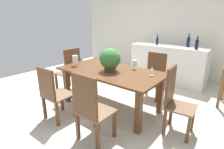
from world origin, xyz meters
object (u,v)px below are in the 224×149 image
object	(u,v)px
flower_centerpiece	(110,59)
crystal_vase_left	(75,60)
chair_near_left	(53,92)
potted_plant_floor	(78,64)
chair_far_right	(154,73)
chair_head_end	(70,69)
chair_near_right	(90,107)
wine_bottle_green	(157,41)
wine_glass	(152,69)
dining_table	(111,76)
kitchen_counter	(167,64)
crystal_vase_center_near	(107,60)
wine_bottle_tall	(197,44)
wine_bottle_clear	(188,42)
chair_foot_end	(175,98)
crystal_vase_right	(135,64)

from	to	relation	value
flower_centerpiece	crystal_vase_left	world-z (taller)	flower_centerpiece
chair_near_left	potted_plant_floor	bearing A→B (deg)	-49.52
chair_far_right	chair_head_end	bearing A→B (deg)	-152.25
chair_far_right	chair_near_left	xyz separation A→B (m)	(-0.87, -1.93, -0.02)
chair_near_right	chair_far_right	bearing A→B (deg)	-90.86
crystal_vase_left	wine_bottle_green	size ratio (longest dim) A/B	0.80
chair_near_right	wine_glass	bearing A→B (deg)	-105.34
dining_table	potted_plant_floor	distance (m)	2.56
crystal_vase_left	kitchen_counter	size ratio (longest dim) A/B	0.11
crystal_vase_center_near	wine_bottle_tall	bearing A→B (deg)	51.59
chair_near_right	dining_table	bearing A→B (deg)	-66.72
crystal_vase_left	wine_bottle_green	world-z (taller)	wine_bottle_green
flower_centerpiece	chair_head_end	bearing A→B (deg)	177.55
flower_centerpiece	wine_bottle_clear	xyz separation A→B (m)	(0.68, 2.20, 0.14)
chair_head_end	chair_foot_end	size ratio (longest dim) A/B	1.01
flower_centerpiece	wine_bottle_green	size ratio (longest dim) A/B	1.55
crystal_vase_left	wine_glass	distance (m)	1.52
chair_head_end	chair_near_right	xyz separation A→B (m)	(1.64, -0.97, -0.00)
wine_bottle_clear	wine_glass	bearing A→B (deg)	-89.35
chair_head_end	crystal_vase_center_near	xyz separation A→B (m)	(0.89, 0.28, 0.29)
chair_near_right	chair_far_right	size ratio (longest dim) A/B	1.05
crystal_vase_center_near	crystal_vase_left	bearing A→B (deg)	-128.91
chair_head_end	chair_foot_end	bearing A→B (deg)	90.12
wine_glass	potted_plant_floor	xyz separation A→B (m)	(-3.01, 0.92, -0.58)
dining_table	chair_head_end	bearing A→B (deg)	-179.97
chair_far_right	wine_bottle_tall	distance (m)	1.22
flower_centerpiece	kitchen_counter	world-z (taller)	flower_centerpiece
flower_centerpiece	wine_glass	world-z (taller)	flower_centerpiece
chair_far_right	crystal_vase_center_near	world-z (taller)	chair_far_right
chair_far_right	crystal_vase_right	world-z (taller)	chair_far_right
dining_table	chair_far_right	size ratio (longest dim) A/B	2.01
chair_near_right	kitchen_counter	size ratio (longest dim) A/B	0.53
chair_far_right	crystal_vase_left	world-z (taller)	chair_far_right
crystal_vase_left	wine_glass	size ratio (longest dim) A/B	1.39
crystal_vase_right	kitchen_counter	distance (m)	1.74
dining_table	chair_near_left	distance (m)	1.06
chair_near_right	wine_bottle_clear	size ratio (longest dim) A/B	3.21
chair_near_right	wine_glass	world-z (taller)	chair_near_right
wine_bottle_clear	wine_bottle_green	size ratio (longest dim) A/B	1.15
kitchen_counter	potted_plant_floor	xyz separation A→B (m)	(-2.56, -0.93, -0.21)
crystal_vase_center_near	potted_plant_floor	size ratio (longest dim) A/B	0.30
chair_foot_end	potted_plant_floor	world-z (taller)	chair_foot_end
flower_centerpiece	wine_bottle_tall	world-z (taller)	wine_bottle_tall
chair_foot_end	flower_centerpiece	bearing A→B (deg)	86.79
kitchen_counter	wine_glass	bearing A→B (deg)	-76.41
crystal_vase_center_near	wine_glass	size ratio (longest dim) A/B	0.97
chair_foot_end	crystal_vase_left	size ratio (longest dim) A/B	4.65
chair_far_right	crystal_vase_left	bearing A→B (deg)	-137.00
dining_table	crystal_vase_right	size ratio (longest dim) A/B	11.19
wine_glass	wine_bottle_green	size ratio (longest dim) A/B	0.58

